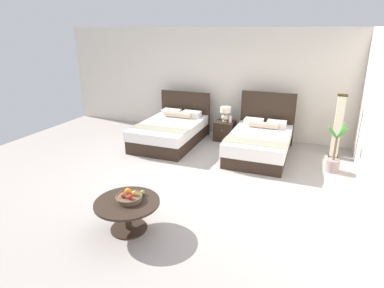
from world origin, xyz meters
TOP-DOWN VIEW (x-y plane):
  - ground_plane at (0.00, 0.00)m, footprint 10.06×9.96m
  - wall_back at (0.00, 3.18)m, footprint 10.06×0.12m
  - wall_side_right at (3.23, 0.40)m, footprint 0.12×5.56m
  - bed_near_window at (-1.14, 1.82)m, footprint 1.45×2.18m
  - bed_near_corner at (1.13, 1.83)m, footprint 1.37×2.07m
  - nightstand at (0.07, 2.56)m, footprint 0.49×0.49m
  - table_lamp at (0.07, 2.58)m, footprint 0.28×0.28m
  - vase at (0.22, 2.52)m, footprint 0.08×0.08m
  - coffee_table at (-0.07, -1.82)m, footprint 0.94×0.94m
  - fruit_bowl at (-0.06, -1.77)m, footprint 0.39×0.39m
  - loose_apple at (0.04, -1.56)m, footprint 0.07×0.07m
  - floor_lamp_corner at (2.74, 2.36)m, footprint 0.21×0.21m
  - potted_palm at (2.71, 1.52)m, footprint 0.40×0.53m

SIDE VIEW (x-z plane):
  - ground_plane at x=0.00m, z-range -0.02..0.00m
  - nightstand at x=0.07m, z-range 0.00..0.51m
  - potted_palm at x=2.71m, z-range -0.22..0.84m
  - bed_near_window at x=-1.14m, z-range -0.27..0.89m
  - bed_near_corner at x=1.13m, z-range -0.34..0.98m
  - coffee_table at x=-0.07m, z-range 0.12..0.58m
  - loose_apple at x=0.04m, z-range 0.46..0.53m
  - fruit_bowl at x=-0.06m, z-range 0.43..0.58m
  - vase at x=0.22m, z-range 0.51..0.69m
  - floor_lamp_corner at x=2.74m, z-range 0.00..1.45m
  - table_lamp at x=0.07m, z-range 0.54..0.92m
  - wall_back at x=0.00m, z-range 0.00..2.82m
  - wall_side_right at x=3.23m, z-range 0.00..2.82m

